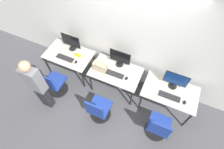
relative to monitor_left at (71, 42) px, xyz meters
The scene contains 20 objects.
ground_plane 1.66m from the monitor_left, 23.80° to the right, with size 20.00×20.00×0.00m, color #4C4C51.
wall_back 1.37m from the monitor_left, 12.24° to the left, with size 12.00×0.05×2.80m.
desk_left 0.37m from the monitor_left, 90.00° to the right, with size 1.14×0.70×0.70m.
monitor_left is the anchor object (origin of this frame).
keyboard_left 0.41m from the monitor_left, 90.00° to the right, with size 0.44×0.13×0.02m.
mouse_left 0.51m from the monitor_left, 49.20° to the right, with size 0.06×0.09×0.03m.
office_chair_left 1.09m from the monitor_left, 92.58° to the right, with size 0.48×0.48×0.87m.
person_left 1.28m from the monitor_left, 91.33° to the right, with size 0.36×0.21×1.59m.
desk_center 1.31m from the monitor_left, ahead, with size 1.14×0.70×0.70m.
monitor_center 1.25m from the monitor_left, ahead, with size 0.48×0.18×0.43m.
keyboard_center 1.31m from the monitor_left, 13.07° to the right, with size 0.44×0.13×0.02m.
mouse_center 1.59m from the monitor_left, 10.64° to the right, with size 0.06×0.09×0.03m.
office_chair_center 1.73m from the monitor_left, 40.91° to the right, with size 0.48×0.48×0.87m.
desk_right 2.54m from the monitor_left, ahead, with size 1.14×0.70×0.70m.
monitor_right 2.51m from the monitor_left, ahead, with size 0.48×0.18×0.43m.
keyboard_right 2.54m from the monitor_left, ahead, with size 0.44×0.13×0.02m.
mouse_right 2.85m from the monitor_left, ahead, with size 0.06×0.09×0.03m.
office_chair_right 2.74m from the monitor_left, 20.00° to the right, with size 0.48×0.48×0.87m.
handbag 0.97m from the monitor_left, 18.66° to the right, with size 0.30×0.18×0.25m.
placard_left 0.36m from the monitor_left, 33.83° to the right, with size 0.16×0.03×0.08m.
Camera 1 is at (0.86, -1.78, 3.90)m, focal length 28.00 mm.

